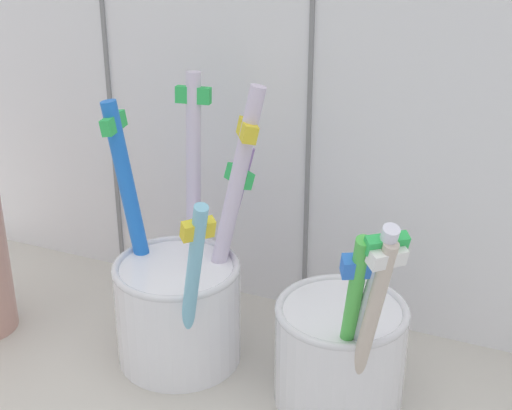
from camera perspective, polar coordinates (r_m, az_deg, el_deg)
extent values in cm
cube|color=#BCB7AD|center=(53.72, -0.72, -13.93)|extent=(64.00, 22.00, 2.00)
cube|color=white|center=(54.34, 4.38, 11.91)|extent=(64.00, 2.00, 45.00)
cube|color=gray|center=(60.36, -10.86, 12.87)|extent=(0.30, 0.20, 45.00)
cube|color=gray|center=(53.33, 3.98, 11.67)|extent=(0.30, 0.20, 45.00)
cylinder|color=white|center=(54.37, -5.57, -7.66)|extent=(8.38, 8.38, 7.03)
torus|color=silver|center=(52.56, -5.73, -4.44)|extent=(8.46, 8.46, 0.50)
cylinder|color=silver|center=(52.03, -2.07, -1.42)|extent=(4.85, 3.80, 18.66)
cube|color=yellow|center=(49.73, -0.61, 5.37)|extent=(2.14, 2.41, 1.27)
cylinder|color=blue|center=(53.87, -8.59, -1.49)|extent=(3.73, 1.48, 17.31)
cube|color=green|center=(51.54, -10.15, 5.79)|extent=(1.11, 2.49, 1.13)
cylinder|color=#78BFDE|center=(48.56, -4.71, -6.60)|extent=(4.55, 4.07, 14.22)
cube|color=yellow|center=(44.64, -4.18, -1.73)|extent=(1.96, 2.06, 1.27)
cylinder|color=silver|center=(54.91, -4.48, -0.05)|extent=(1.55, 3.20, 18.45)
cube|color=green|center=(52.88, -4.50, 7.84)|extent=(2.43, 1.21, 1.16)
cylinder|color=#906AB5|center=(53.81, -2.52, -3.23)|extent=(3.75, 5.01, 14.14)
cube|color=green|center=(52.33, -1.20, 2.09)|extent=(2.56, 2.12, 1.22)
cylinder|color=white|center=(50.83, 6.01, -10.60)|extent=(8.13, 8.13, 6.57)
torus|color=silver|center=(48.99, 6.18, -7.47)|extent=(8.23, 8.23, 0.50)
cylinder|color=white|center=(45.84, 7.61, -8.42)|extent=(4.60, 5.32, 14.89)
cube|color=green|center=(41.00, 9.30, -2.70)|extent=(2.35, 2.17, 1.05)
cylinder|color=#4CC24A|center=(46.08, 6.64, -8.78)|extent=(3.27, 5.13, 14.01)
cube|color=blue|center=(42.23, 7.36, -4.34)|extent=(2.16, 1.90, 1.39)
cylinder|color=beige|center=(45.24, 7.82, -9.52)|extent=(3.78, 3.72, 14.02)
cube|color=white|center=(41.01, 9.35, -3.66)|extent=(2.13, 2.15, 1.12)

